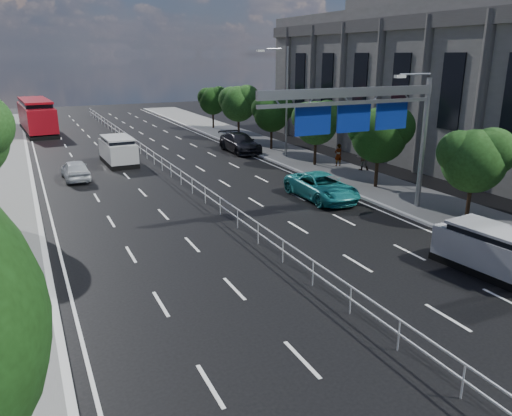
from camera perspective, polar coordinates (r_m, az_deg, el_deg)
ground at (r=16.42m, az=13.98°, el=-14.10°), size 160.00×160.00×0.00m
median_fence at (r=35.31m, az=-9.40°, el=4.06°), size 0.05×85.00×1.02m
overhead_gantry at (r=26.32m, az=12.63°, el=10.70°), size 10.24×0.38×7.45m
streetlight_far at (r=41.76m, az=3.17°, el=12.77°), size 2.78×2.40×9.00m
civic_hall at (r=46.46m, az=20.62°, el=13.49°), size 14.40×36.00×14.35m
far_tree_c at (r=27.50m, az=23.78°, el=5.32°), size 3.52×3.28×4.94m
far_tree_d at (r=32.78m, az=14.00°, el=8.42°), size 3.85×3.59×5.34m
far_tree_e at (r=38.84m, az=6.97°, el=9.89°), size 3.63×3.38×5.13m
far_tree_f at (r=45.33m, az=1.86°, el=10.95°), size 3.52×3.28×5.02m
far_tree_g at (r=52.06m, az=-1.97°, el=12.05°), size 3.96×3.69×5.45m
far_tree_h at (r=59.03m, az=-4.93°, el=12.28°), size 3.41×3.18×4.91m
white_minivan at (r=41.32m, az=-15.48°, el=6.33°), size 2.28×5.04×2.17m
red_bus at (r=61.36m, az=-23.80°, el=9.67°), size 3.69×12.41×3.66m
near_car_silver at (r=36.98m, az=-19.95°, el=4.14°), size 1.80×4.19×1.41m
near_car_dark at (r=69.37m, az=-23.07°, el=9.45°), size 1.88×4.35×1.39m
silver_minivan at (r=21.98m, az=25.39°, el=-4.44°), size 2.39×4.68×1.87m
parked_car_teal at (r=30.28m, az=7.51°, el=2.44°), size 2.61×5.54×1.53m
parked_car_dark at (r=44.93m, az=-1.86°, el=7.46°), size 2.37×5.69×1.64m
pedestrian_a at (r=38.96m, az=9.38°, el=6.00°), size 0.63×0.41×1.71m
pedestrian_b at (r=37.92m, az=12.13°, el=5.69°), size 1.15×1.06×1.91m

